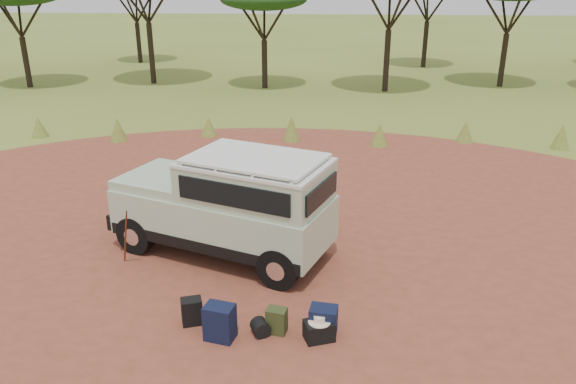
# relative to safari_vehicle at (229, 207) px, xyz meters

# --- Properties ---
(ground) EXTENTS (140.00, 140.00, 0.00)m
(ground) POSITION_rel_safari_vehicle_xyz_m (0.69, -0.31, -1.08)
(ground) COLOR olive
(ground) RESTS_ON ground
(dirt_clearing) EXTENTS (23.00, 23.00, 0.01)m
(dirt_clearing) POSITION_rel_safari_vehicle_xyz_m (0.69, -0.31, -1.07)
(dirt_clearing) COLOR #984631
(dirt_clearing) RESTS_ON ground
(grass_fringe) EXTENTS (36.60, 1.60, 0.90)m
(grass_fringe) POSITION_rel_safari_vehicle_xyz_m (0.81, 8.36, -0.67)
(grass_fringe) COLOR olive
(grass_fringe) RESTS_ON ground
(safari_vehicle) EXTENTS (4.88, 3.30, 2.23)m
(safari_vehicle) POSITION_rel_safari_vehicle_xyz_m (0.00, 0.00, 0.00)
(safari_vehicle) COLOR #B0C6A9
(safari_vehicle) RESTS_ON ground
(walking_staff) EXTENTS (0.37, 0.44, 1.31)m
(walking_staff) POSITION_rel_safari_vehicle_xyz_m (-1.96, -0.69, -0.42)
(walking_staff) COLOR maroon
(walking_staff) RESTS_ON ground
(backpack_black) EXTENTS (0.41, 0.35, 0.47)m
(backpack_black) POSITION_rel_safari_vehicle_xyz_m (-0.22, -2.53, -0.84)
(backpack_black) COLOR black
(backpack_black) RESTS_ON ground
(backpack_navy) EXTENTS (0.53, 0.43, 0.61)m
(backpack_navy) POSITION_rel_safari_vehicle_xyz_m (0.33, -2.91, -0.77)
(backpack_navy) COLOR #111638
(backpack_navy) RESTS_ON ground
(backpack_olive) EXTENTS (0.36, 0.30, 0.45)m
(backpack_olive) POSITION_rel_safari_vehicle_xyz_m (1.22, -2.68, -0.85)
(backpack_olive) COLOR #343E1D
(backpack_olive) RESTS_ON ground
(duffel_navy) EXTENTS (0.48, 0.39, 0.50)m
(duffel_navy) POSITION_rel_safari_vehicle_xyz_m (1.98, -2.66, -0.83)
(duffel_navy) COLOR #111638
(duffel_navy) RESTS_ON ground
(hard_case) EXTENTS (0.55, 0.47, 0.33)m
(hard_case) POSITION_rel_safari_vehicle_xyz_m (1.92, -2.82, -0.91)
(hard_case) COLOR black
(hard_case) RESTS_ON ground
(stuff_sack) EXTENTS (0.37, 0.37, 0.28)m
(stuff_sack) POSITION_rel_safari_vehicle_xyz_m (0.97, -2.76, -0.94)
(stuff_sack) COLOR black
(stuff_sack) RESTS_ON ground
(safari_hat) EXTENTS (0.36, 0.36, 0.11)m
(safari_hat) POSITION_rel_safari_vehicle_xyz_m (1.92, -2.82, -0.71)
(safari_hat) COLOR beige
(safari_hat) RESTS_ON hard_case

